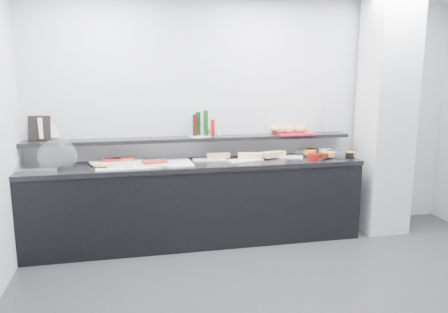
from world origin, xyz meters
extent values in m
cube|color=silver|center=(0.00, 2.00, 1.35)|extent=(5.00, 0.02, 2.70)
cube|color=silver|center=(1.50, 1.65, 1.35)|extent=(0.50, 0.50, 2.70)
cube|color=black|center=(-0.70, 1.70, 0.42)|extent=(3.60, 0.60, 0.85)
cube|color=black|center=(-0.70, 1.70, 0.88)|extent=(3.62, 0.62, 0.05)
cube|color=black|center=(-0.70, 1.88, 1.13)|extent=(3.60, 0.25, 0.04)
cube|color=#A9ACB0|center=(-2.27, 1.67, 0.92)|extent=(0.47, 0.35, 0.04)
ellipsoid|color=white|center=(-2.11, 1.73, 1.03)|extent=(0.41, 0.29, 0.34)
cube|color=silver|center=(-1.25, 1.67, 0.91)|extent=(1.00, 0.50, 0.01)
cube|color=white|center=(-1.68, 1.80, 0.92)|extent=(0.29, 0.23, 0.01)
cube|color=maroon|center=(-1.60, 1.82, 0.94)|extent=(0.22, 0.17, 0.02)
cube|color=silver|center=(-1.40, 1.79, 0.92)|extent=(0.34, 0.28, 0.01)
cube|color=#D54D2B|center=(-1.44, 1.84, 0.94)|extent=(0.21, 0.16, 0.02)
cube|color=white|center=(-1.48, 1.57, 0.92)|extent=(0.29, 0.23, 0.01)
cube|color=#CDB94F|center=(-1.65, 1.58, 0.94)|extent=(0.21, 0.15, 0.02)
cube|color=silver|center=(-1.14, 1.58, 0.92)|extent=(0.36, 0.30, 0.01)
cube|color=maroon|center=(-1.15, 1.63, 0.94)|extent=(0.27, 0.21, 0.02)
cube|color=silver|center=(-0.54, 1.78, 0.91)|extent=(0.38, 0.20, 0.01)
cube|color=tan|center=(-0.44, 1.81, 0.94)|extent=(0.26, 0.11, 0.06)
cylinder|color=#B5B8BD|center=(-0.48, 1.74, 0.92)|extent=(0.16, 0.05, 0.01)
cube|color=white|center=(-0.17, 1.67, 0.91)|extent=(0.41, 0.26, 0.01)
cube|color=#E9CE7A|center=(-0.10, 1.71, 0.94)|extent=(0.28, 0.15, 0.06)
cylinder|color=silver|center=(-0.22, 1.64, 0.92)|extent=(0.14, 0.10, 0.01)
cube|color=white|center=(0.35, 1.76, 0.91)|extent=(0.39, 0.27, 0.01)
cube|color=#E0B375|center=(0.19, 1.76, 0.94)|extent=(0.30, 0.21, 0.06)
cylinder|color=silver|center=(0.08, 1.75, 0.92)|extent=(0.16, 0.02, 0.01)
cylinder|color=white|center=(0.55, 1.83, 0.94)|extent=(0.19, 0.19, 0.07)
cylinder|color=orange|center=(0.64, 1.77, 0.95)|extent=(0.20, 0.20, 0.05)
cylinder|color=black|center=(0.86, 1.81, 0.94)|extent=(0.13, 0.13, 0.07)
cylinder|color=#5A1A0C|center=(0.69, 1.85, 0.95)|extent=(0.16, 0.16, 0.05)
cylinder|color=white|center=(0.91, 1.77, 0.94)|extent=(0.21, 0.21, 0.07)
cylinder|color=white|center=(0.85, 1.84, 0.95)|extent=(0.21, 0.21, 0.05)
cylinder|color=maroon|center=(0.58, 1.55, 0.94)|extent=(0.13, 0.13, 0.07)
cylinder|color=#581A0C|center=(0.71, 1.55, 0.95)|extent=(0.12, 0.12, 0.05)
cylinder|color=white|center=(0.88, 1.57, 0.94)|extent=(0.22, 0.22, 0.07)
cylinder|color=orange|center=(0.79, 1.62, 0.95)|extent=(0.19, 0.19, 0.05)
cylinder|color=black|center=(1.02, 1.56, 0.94)|extent=(0.13, 0.13, 0.07)
cylinder|color=orange|center=(1.04, 1.56, 0.95)|extent=(0.14, 0.14, 0.05)
cube|color=black|center=(-2.31, 1.97, 1.28)|extent=(0.23, 0.09, 0.26)
cube|color=beige|center=(-2.22, 1.98, 1.28)|extent=(0.21, 0.11, 0.22)
cube|color=white|center=(-0.61, 1.90, 1.16)|extent=(0.30, 0.23, 0.01)
cylinder|color=#0F3713|center=(-0.64, 1.93, 1.29)|extent=(0.07, 0.07, 0.26)
cylinder|color=#321209|center=(-0.69, 1.87, 1.28)|extent=(0.06, 0.06, 0.24)
cylinder|color=#113E14|center=(-0.56, 1.88, 1.30)|extent=(0.07, 0.07, 0.28)
cylinder|color=#A4140B|center=(-0.49, 1.85, 1.25)|extent=(0.05, 0.05, 0.18)
cylinder|color=silver|center=(-0.51, 1.92, 1.20)|extent=(0.04, 0.04, 0.07)
cylinder|color=white|center=(-0.42, 1.85, 1.20)|extent=(0.03, 0.03, 0.07)
cube|color=#B0122C|center=(0.47, 1.86, 1.16)|extent=(0.45, 0.32, 0.02)
ellipsoid|color=tan|center=(0.26, 1.92, 1.21)|extent=(0.16, 0.11, 0.08)
ellipsoid|color=tan|center=(0.35, 1.93, 1.21)|extent=(0.18, 0.14, 0.08)
ellipsoid|color=#B59545|center=(0.58, 1.91, 1.21)|extent=(0.16, 0.10, 0.08)
ellipsoid|color=#B07843|center=(0.30, 1.83, 1.21)|extent=(0.14, 0.10, 0.08)
ellipsoid|color=#CD834E|center=(0.39, 1.81, 1.21)|extent=(0.12, 0.08, 0.08)
ellipsoid|color=tan|center=(0.53, 1.81, 1.21)|extent=(0.14, 0.11, 0.08)
ellipsoid|color=#D58351|center=(0.43, 1.88, 1.21)|extent=(0.17, 0.12, 0.08)
cylinder|color=white|center=(0.89, 1.89, 1.30)|extent=(0.12, 0.12, 0.30)
camera|label=1|loc=(-1.39, -2.86, 1.84)|focal=35.00mm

